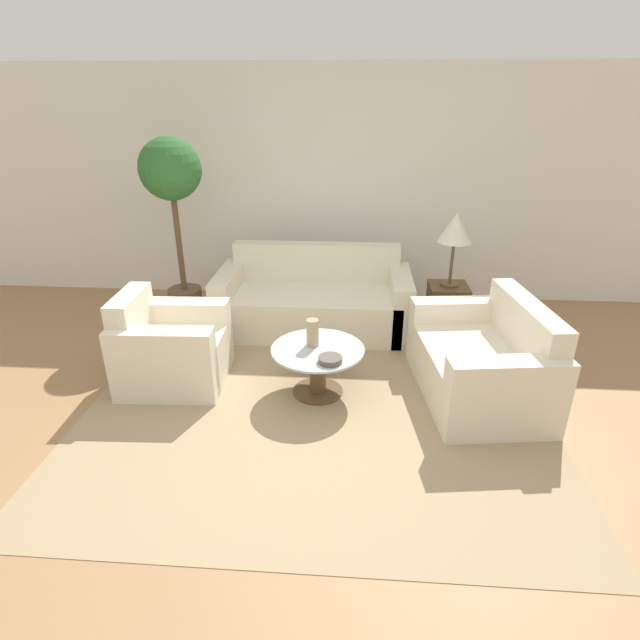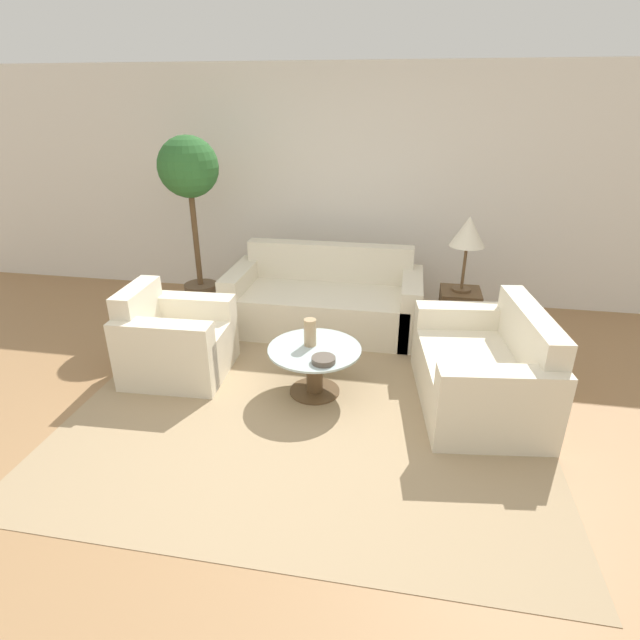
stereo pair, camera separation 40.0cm
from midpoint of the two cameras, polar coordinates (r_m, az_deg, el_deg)
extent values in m
plane|color=#9E754C|center=(3.65, -1.46, -14.04)|extent=(14.00, 14.00, 0.00)
cube|color=white|center=(5.91, 4.43, 14.84)|extent=(10.00, 0.06, 2.60)
cube|color=tan|center=(4.21, 2.14, -8.24)|extent=(3.59, 3.48, 0.01)
cube|color=beige|center=(5.22, 2.64, 1.12)|extent=(1.78, 0.91, 0.43)
cube|color=beige|center=(5.48, 3.20, 4.51)|extent=(1.78, 0.18, 0.83)
cube|color=beige|center=(5.36, -6.81, 2.71)|extent=(0.20, 0.91, 0.62)
cube|color=beige|center=(5.15, 12.51, 1.37)|extent=(0.20, 0.91, 0.62)
cube|color=beige|center=(4.51, -13.32, -3.49)|extent=(0.86, 0.64, 0.43)
cube|color=beige|center=(4.55, -17.39, -1.12)|extent=(0.20, 0.61, 0.79)
cube|color=beige|center=(4.22, -14.83, -4.22)|extent=(0.84, 0.23, 0.62)
cube|color=beige|center=(4.72, -12.18, -0.79)|extent=(0.84, 0.23, 0.62)
cube|color=beige|center=(4.21, 20.14, -6.48)|extent=(1.00, 1.21, 0.43)
cube|color=beige|center=(4.24, 24.92, -4.18)|extent=(0.32, 1.12, 0.81)
cube|color=beige|center=(4.64, 18.48, -1.99)|extent=(0.88, 0.31, 0.62)
cube|color=beige|center=(3.72, 22.65, -9.55)|extent=(0.88, 0.31, 0.62)
cylinder|color=brown|center=(4.20, 2.14, -8.17)|extent=(0.42, 0.42, 0.02)
cylinder|color=brown|center=(4.11, 2.18, -5.97)|extent=(0.14, 0.14, 0.40)
cylinder|color=#B2C6C6|center=(4.01, 2.23, -3.42)|extent=(0.76, 0.76, 0.02)
cube|color=brown|center=(5.17, 17.65, 0.40)|extent=(0.38, 0.38, 0.54)
cylinder|color=brown|center=(5.07, 18.04, 3.31)|extent=(0.18, 0.18, 0.02)
cylinder|color=brown|center=(5.00, 18.37, 5.69)|extent=(0.03, 0.03, 0.42)
cone|color=beige|center=(4.91, 18.91, 9.54)|extent=(0.33, 0.33, 0.28)
cylinder|color=brown|center=(5.75, -11.41, 2.44)|extent=(0.36, 0.36, 0.34)
cylinder|color=brown|center=(5.53, -12.03, 9.35)|extent=(0.06, 0.06, 1.09)
sphere|color=#2D662D|center=(5.39, -12.71, 16.70)|extent=(0.62, 0.62, 0.62)
cylinder|color=tan|center=(4.00, 1.71, -1.49)|extent=(0.10, 0.10, 0.23)
cylinder|color=brown|center=(3.79, 3.44, -4.66)|extent=(0.18, 0.18, 0.05)
camera|label=1|loc=(0.20, -87.25, 1.24)|focal=28.00mm
camera|label=2|loc=(0.20, 92.75, -1.24)|focal=28.00mm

